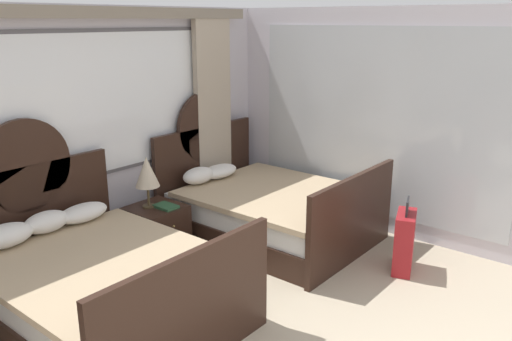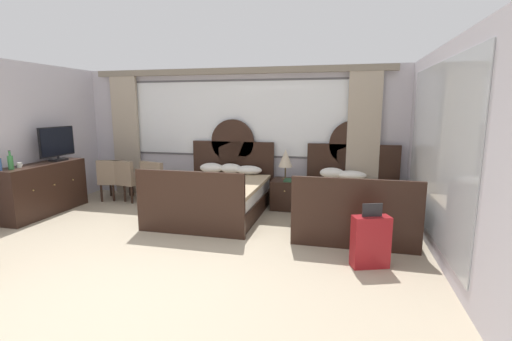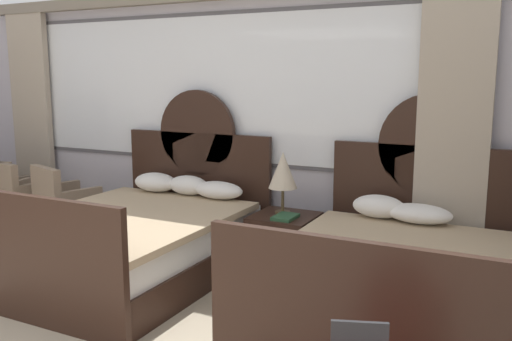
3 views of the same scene
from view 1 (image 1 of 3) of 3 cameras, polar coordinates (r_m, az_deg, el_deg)
The scene contains 8 objects.
wall_back_window at distance 5.43m, azimuth -24.34°, elevation 3.07°, with size 6.68×0.22×2.70m.
wall_right_mirror at distance 6.32m, azimuth 15.49°, elevation 4.78°, with size 0.08×4.65×2.70m.
bed_near_window at distance 4.80m, azimuth -17.01°, elevation -11.70°, with size 1.72×2.27×1.67m.
bed_near_mirror at distance 6.29m, azimuth 1.32°, elevation -4.20°, with size 1.72×2.27×1.67m.
nightstand_between_beds at distance 5.94m, azimuth -10.89°, elevation -6.46°, with size 0.56×0.58×0.56m.
table_lamp_on_nightstand at distance 5.73m, azimuth -11.95°, elevation -0.20°, with size 0.27×0.27×0.58m.
book_on_nightstand at distance 5.79m, azimuth -9.91°, elevation -3.92°, with size 0.18×0.26×0.03m.
suitcase_on_floor at distance 5.66m, azimuth 16.05°, elevation -7.54°, with size 0.48×0.33×0.79m.
Camera 1 is at (-2.32, -0.72, 2.55)m, focal length 36.25 mm.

